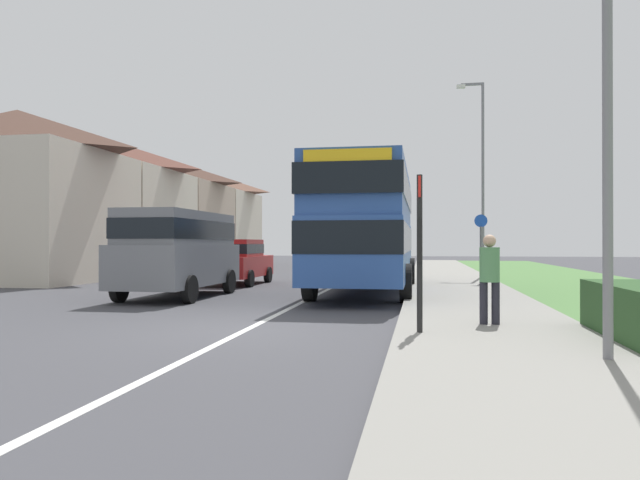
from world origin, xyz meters
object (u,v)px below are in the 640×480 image
double_decker_bus (367,223)px  pedestrian_at_stop (490,275)px  parked_car_red (237,260)px  street_lamp_mid (481,168)px  parked_van_grey (179,247)px  bus_stop_sign (420,242)px  cycle_route_sign (481,246)px

double_decker_bus → pedestrian_at_stop: 7.91m
double_decker_bus → parked_car_red: 6.00m
pedestrian_at_stop → street_lamp_mid: size_ratio=0.20×
parked_van_grey → parked_car_red: (0.00, 5.23, -0.50)m
double_decker_bus → bus_stop_sign: double_decker_bus is taller
pedestrian_at_stop → bus_stop_sign: size_ratio=0.64×
pedestrian_at_stop → cycle_route_sign: cycle_route_sign is taller
double_decker_bus → street_lamp_mid: bearing=62.3°
bus_stop_sign → street_lamp_mid: bearing=81.3°
pedestrian_at_stop → parked_van_grey: bearing=147.3°
bus_stop_sign → parked_van_grey: bearing=137.2°
parked_van_grey → double_decker_bus: bearing=24.0°
bus_stop_sign → double_decker_bus: bearing=100.8°
double_decker_bus → cycle_route_sign: 4.97m
double_decker_bus → pedestrian_at_stop: (2.81, -7.31, -1.16)m
parked_van_grey → parked_car_red: size_ratio=1.24×
double_decker_bus → cycle_route_sign: size_ratio=3.80×
parked_car_red → cycle_route_sign: bearing=1.9°
pedestrian_at_stop → cycle_route_sign: (0.87, 10.57, 0.45)m
pedestrian_at_stop → cycle_route_sign: size_ratio=0.66×
double_decker_bus → street_lamp_mid: (4.10, 7.80, 2.57)m
double_decker_bus → bus_stop_sign: (1.62, -8.44, -0.60)m
street_lamp_mid → bus_stop_sign: bearing=-98.7°
pedestrian_at_stop → double_decker_bus: bearing=111.0°
parked_van_grey → street_lamp_mid: (9.16, 10.06, 3.30)m
pedestrian_at_stop → cycle_route_sign: 10.61m
street_lamp_mid → pedestrian_at_stop: bearing=-94.9°
cycle_route_sign → bus_stop_sign: bearing=-100.0°
pedestrian_at_stop → bus_stop_sign: (-1.19, -1.14, 0.56)m
parked_van_grey → bus_stop_sign: bus_stop_sign is taller
bus_stop_sign → cycle_route_sign: size_ratio=1.03×
double_decker_bus → parked_car_red: double_decker_bus is taller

